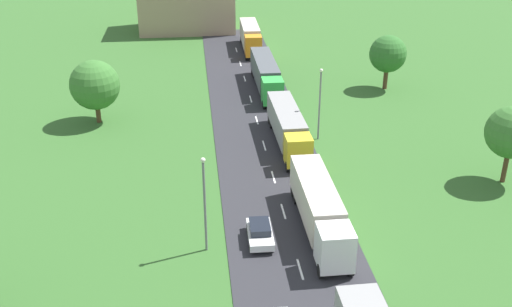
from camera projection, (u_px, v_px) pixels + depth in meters
road at (300, 271)px, 42.30m from camera, size 10.00×140.00×0.06m
lane_marking_centre at (308, 298)px, 39.59m from camera, size 0.16×122.41×0.01m
truck_second at (319, 207)px, 46.13m from camera, size 2.52×12.81×3.56m
truck_third at (288, 126)px, 60.84m from camera, size 2.64×13.23×3.44m
truck_fourth at (266, 74)px, 75.97m from camera, size 2.50×14.62×3.60m
truck_fifth at (250, 36)px, 92.53m from camera, size 2.65×11.81×3.79m
car_third at (260, 232)px, 45.36m from camera, size 1.92×3.99×1.41m
lamppost_second at (205, 200)px, 42.84m from camera, size 0.36×0.36×7.64m
lamppost_third at (320, 100)px, 61.08m from camera, size 0.36×0.36×7.67m
tree_oak at (388, 54)px, 75.27m from camera, size 4.67×4.67×6.94m
tree_birch at (95, 85)px, 65.26m from camera, size 5.45×5.45×7.08m
tree_maple at (512, 132)px, 52.32m from camera, size 4.66×4.66×7.20m
distant_building at (186, 1)px, 103.37m from camera, size 16.14×10.61×9.78m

